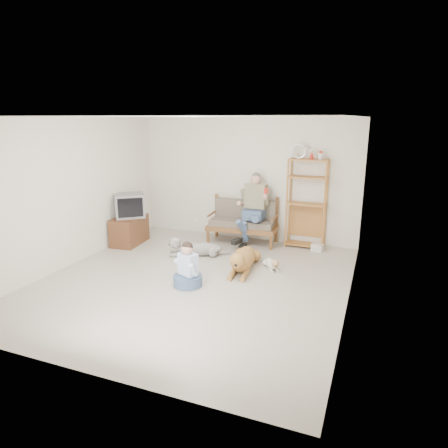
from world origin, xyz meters
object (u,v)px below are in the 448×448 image
at_px(tv_stand, 129,230).
at_px(etagere, 306,203).
at_px(loveseat, 243,221).
at_px(golden_retriever, 243,259).

bearing_deg(tv_stand, etagere, 13.13).
distance_m(loveseat, etagere, 1.42).
height_order(loveseat, etagere, etagere).
bearing_deg(etagere, golden_retriever, -114.43).
xyz_separation_m(tv_stand, golden_retriever, (2.82, -0.58, -0.11)).
xyz_separation_m(loveseat, tv_stand, (-2.29, -1.02, -0.19)).
relative_size(loveseat, golden_retriever, 1.00).
distance_m(tv_stand, golden_retriever, 2.88).
xyz_separation_m(etagere, golden_retriever, (-0.80, -1.76, -0.77)).
bearing_deg(tv_stand, golden_retriever, -16.55).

